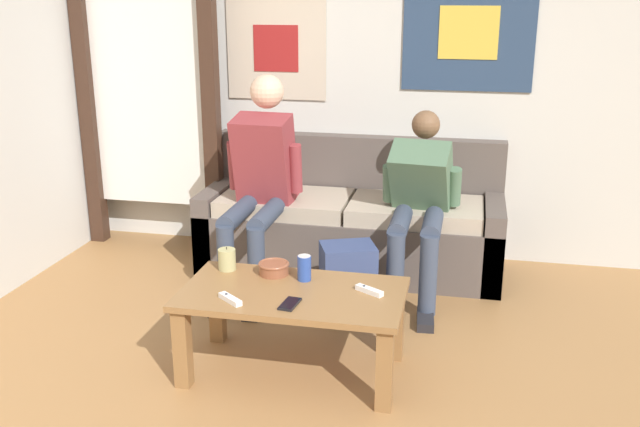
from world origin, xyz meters
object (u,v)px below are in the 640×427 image
at_px(person_seated_adult, 260,176).
at_px(game_controller_near_left, 369,290).
at_px(person_seated_teen, 419,199).
at_px(couch, 351,225).
at_px(game_controller_near_right, 230,299).
at_px(cell_phone, 290,304).
at_px(ceramic_bowl, 274,268).
at_px(backpack, 348,283).
at_px(drink_can_blue, 304,268).
at_px(coffee_table, 293,306).
at_px(pillar_candle, 227,259).

bearing_deg(person_seated_adult, game_controller_near_left, -50.61).
distance_m(person_seated_adult, person_seated_teen, 0.96).
distance_m(couch, game_controller_near_right, 1.62).
xyz_separation_m(person_seated_adult, cell_phone, (0.49, -1.20, -0.26)).
height_order(person_seated_teen, game_controller_near_left, person_seated_teen).
height_order(person_seated_adult, ceramic_bowl, person_seated_adult).
distance_m(backpack, drink_can_blue, 0.60).
bearing_deg(cell_phone, person_seated_teen, 69.35).
distance_m(person_seated_adult, ceramic_bowl, 0.95).
height_order(couch, game_controller_near_right, couch).
xyz_separation_m(couch, backpack, (0.11, -0.76, -0.08)).
distance_m(person_seated_adult, cell_phone, 1.32).
height_order(ceramic_bowl, drink_can_blue, drink_can_blue).
height_order(person_seated_adult, cell_phone, person_seated_adult).
xyz_separation_m(coffee_table, game_controller_near_left, (0.35, 0.05, 0.09)).
bearing_deg(person_seated_teen, cell_phone, -110.65).
bearing_deg(drink_can_blue, couch, 89.42).
bearing_deg(cell_phone, ceramic_bowl, 116.65).
bearing_deg(ceramic_bowl, drink_can_blue, -13.91).
height_order(couch, ceramic_bowl, couch).
distance_m(person_seated_teen, drink_can_blue, 1.06).
relative_size(coffee_table, drink_can_blue, 8.33).
bearing_deg(coffee_table, cell_phone, -80.38).
height_order(person_seated_adult, game_controller_near_right, person_seated_adult).
relative_size(person_seated_adult, cell_phone, 8.82).
relative_size(coffee_table, game_controller_near_right, 7.70).
xyz_separation_m(coffee_table, drink_can_blue, (0.02, 0.14, 0.14)).
relative_size(backpack, game_controller_near_right, 3.10).
height_order(couch, drink_can_blue, couch).
distance_m(game_controller_near_left, cell_phone, 0.38).
bearing_deg(backpack, pillar_candle, -139.03).
relative_size(ceramic_bowl, drink_can_blue, 1.23).
distance_m(person_seated_teen, cell_phone, 1.33).
xyz_separation_m(person_seated_teen, backpack, (-0.34, -0.43, -0.38)).
relative_size(backpack, ceramic_bowl, 2.73).
bearing_deg(game_controller_near_left, backpack, 108.56).
bearing_deg(couch, cell_phone, -90.36).
relative_size(pillar_candle, game_controller_near_left, 0.84).
relative_size(person_seated_teen, cell_phone, 7.37).
relative_size(ceramic_bowl, game_controller_near_right, 1.14).
bearing_deg(cell_phone, game_controller_near_left, 32.12).
xyz_separation_m(couch, cell_phone, (-0.01, -1.57, 0.14)).
distance_m(pillar_candle, cell_phone, 0.53).
relative_size(pillar_candle, game_controller_near_right, 0.88).
bearing_deg(ceramic_bowl, couch, 81.91).
xyz_separation_m(couch, game_controller_near_left, (0.31, -1.36, 0.15)).
height_order(person_seated_teen, ceramic_bowl, person_seated_teen).
bearing_deg(ceramic_bowl, cell_phone, -63.35).
distance_m(game_controller_near_left, game_controller_near_right, 0.63).
relative_size(coffee_table, pillar_candle, 8.73).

